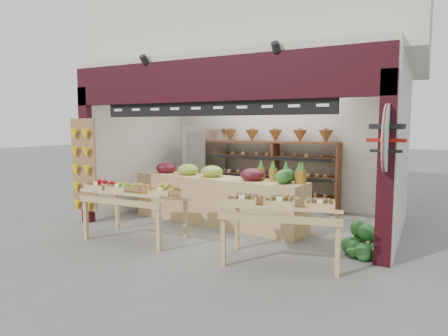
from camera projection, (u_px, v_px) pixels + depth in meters
ground at (235, 226)px, 7.67m from camera, size 60.00×60.00×0.00m
shop_structure at (268, 33)px, 8.68m from camera, size 6.36×5.12×5.40m
banana_board at (83, 167)px, 7.76m from camera, size 0.60×0.15×1.80m
gift_sign at (387, 138)px, 5.22m from camera, size 0.04×0.93×0.92m
back_shelving at (275, 160)px, 9.20m from camera, size 2.94×0.48×1.82m
refrigerator at (204, 166)px, 9.68m from camera, size 0.90×0.90×1.90m
cardboard_stack at (187, 198)px, 9.14m from camera, size 1.07×0.90×0.70m
mid_counter at (216, 198)px, 7.82m from camera, size 3.72×1.20×1.14m
display_table_left at (131, 192)px, 6.77m from camera, size 1.63×0.93×1.02m
display_table_right at (278, 205)px, 5.59m from camera, size 1.76×1.21×1.03m
watermelon_pile at (365, 244)px, 5.85m from camera, size 0.67×0.65×0.49m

